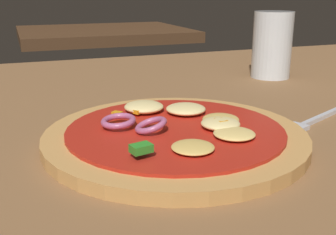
% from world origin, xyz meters
% --- Properties ---
extents(dining_table, '(1.36, 1.09, 0.04)m').
position_xyz_m(dining_table, '(0.00, 0.00, 0.02)').
color(dining_table, brown).
rests_on(dining_table, ground).
extents(pizza, '(0.26, 0.26, 0.03)m').
position_xyz_m(pizza, '(-0.04, 0.01, 0.05)').
color(pizza, tan).
rests_on(pizza, dining_table).
extents(fork, '(0.15, 0.08, 0.01)m').
position_xyz_m(fork, '(0.13, 0.01, 0.04)').
color(fork, silver).
rests_on(fork, dining_table).
extents(beer_glass, '(0.07, 0.07, 0.11)m').
position_xyz_m(beer_glass, '(0.23, 0.24, 0.09)').
color(beer_glass, silver).
rests_on(beer_glass, dining_table).
extents(background_table, '(0.61, 0.50, 0.04)m').
position_xyz_m(background_table, '(0.15, 1.22, 0.02)').
color(background_table, '#4C301C').
rests_on(background_table, ground).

